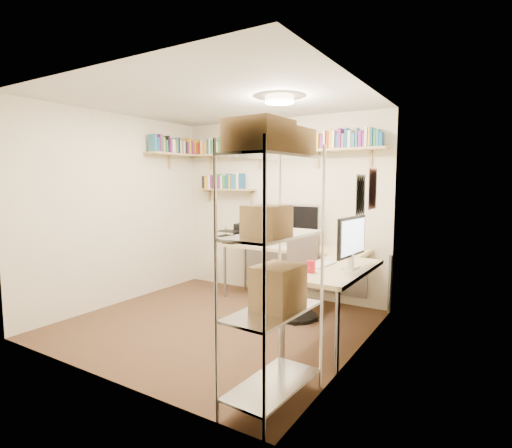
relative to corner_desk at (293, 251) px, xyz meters
The scene contains 6 objects.
ground 1.31m from the corner_desk, 118.61° to the right, with size 3.20×3.20×0.00m, color #492A1F.
room_shell 1.33m from the corner_desk, 118.42° to the right, with size 3.24×3.04×2.52m.
wall_shelves 1.62m from the corner_desk, 159.20° to the left, with size 3.12×1.09×0.80m.
corner_desk is the anchor object (origin of this frame).
office_chair 0.45m from the corner_desk, 51.48° to the right, with size 0.52×0.53×0.99m.
wire_rack 2.29m from the corner_desk, 67.45° to the right, with size 0.45×0.84×2.02m.
Camera 1 is at (2.71, -3.52, 1.62)m, focal length 28.00 mm.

